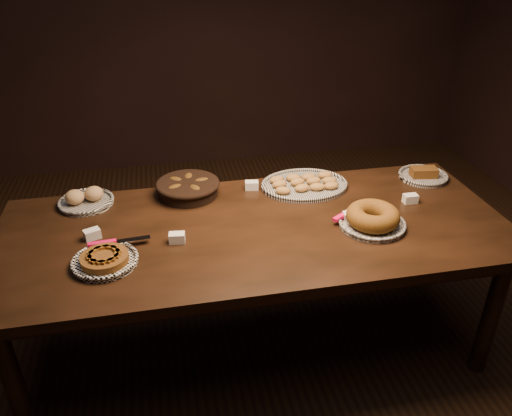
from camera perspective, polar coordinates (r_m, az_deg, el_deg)
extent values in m
plane|color=black|center=(2.81, -0.02, -15.28)|extent=(5.00, 5.00, 0.00)
cube|color=black|center=(2.36, -0.03, -2.63)|extent=(2.40, 1.00, 0.05)
cylinder|color=black|center=(2.37, -25.92, -17.75)|extent=(0.08, 0.08, 0.70)
cylinder|color=black|center=(2.70, 25.29, -10.95)|extent=(0.08, 0.08, 0.70)
cylinder|color=black|center=(2.93, -22.98, -6.99)|extent=(0.08, 0.08, 0.70)
cylinder|color=black|center=(3.21, 17.88, -2.65)|extent=(0.08, 0.08, 0.70)
torus|color=white|center=(2.17, -16.89, -5.70)|extent=(0.28, 0.28, 0.02)
cylinder|color=#4A240E|center=(2.17, -16.92, -5.53)|extent=(0.21, 0.21, 0.03)
cube|color=#633611|center=(2.15, -15.59, -5.02)|extent=(0.03, 0.07, 0.01)
cube|color=#633611|center=(2.17, -15.75, -4.57)|extent=(0.05, 0.07, 0.01)
cube|color=#633611|center=(2.20, -16.37, -4.31)|extent=(0.07, 0.04, 0.01)
cube|color=#633611|center=(2.20, -17.22, -4.34)|extent=(0.07, 0.03, 0.01)
cube|color=#633611|center=(2.19, -17.99, -4.64)|extent=(0.06, 0.06, 0.01)
cube|color=#633611|center=(2.17, -18.39, -5.12)|extent=(0.03, 0.07, 0.01)
cube|color=#633611|center=(2.14, -18.28, -5.58)|extent=(0.05, 0.07, 0.01)
cube|color=#633611|center=(2.12, -17.66, -5.86)|extent=(0.07, 0.04, 0.01)
cube|color=#633611|center=(2.11, -16.77, -5.83)|extent=(0.07, 0.03, 0.01)
cube|color=#633611|center=(2.12, -15.98, -5.51)|extent=(0.06, 0.06, 0.01)
cube|color=#FF0C59|center=(2.27, -17.16, -3.88)|extent=(0.12, 0.03, 0.02)
cube|color=silver|center=(2.26, -13.89, -3.52)|extent=(0.15, 0.04, 0.00)
torus|color=black|center=(2.70, 5.55, 2.77)|extent=(0.38, 0.38, 0.02)
ellipsoid|color=olive|center=(2.60, 3.10, 2.01)|extent=(0.09, 0.07, 0.04)
ellipsoid|color=olive|center=(2.63, 5.29, 2.31)|extent=(0.09, 0.06, 0.04)
ellipsoid|color=olive|center=(2.65, 7.01, 2.42)|extent=(0.09, 0.06, 0.04)
ellipsoid|color=olive|center=(2.67, 8.61, 2.56)|extent=(0.09, 0.06, 0.04)
ellipsoid|color=olive|center=(2.66, 2.70, 2.75)|extent=(0.09, 0.07, 0.04)
ellipsoid|color=olive|center=(2.69, 4.76, 3.00)|extent=(0.09, 0.07, 0.04)
ellipsoid|color=olive|center=(2.71, 6.60, 3.11)|extent=(0.08, 0.06, 0.04)
ellipsoid|color=olive|center=(2.73, 8.39, 3.13)|extent=(0.09, 0.06, 0.04)
ellipsoid|color=olive|center=(2.71, 2.39, 3.26)|extent=(0.09, 0.07, 0.04)
ellipsoid|color=olive|center=(2.74, 4.29, 3.48)|extent=(0.09, 0.06, 0.04)
ellipsoid|color=olive|center=(2.75, 6.04, 3.56)|extent=(0.09, 0.06, 0.04)
ellipsoid|color=olive|center=(2.79, 7.88, 3.77)|extent=(0.09, 0.06, 0.04)
torus|color=black|center=(2.40, 13.13, -1.62)|extent=(0.31, 0.31, 0.02)
torus|color=brown|center=(2.38, 13.22, -0.89)|extent=(0.27, 0.27, 0.09)
cube|color=#FF0C59|center=(2.40, 9.84, -0.87)|extent=(0.11, 0.09, 0.02)
cube|color=silver|center=(2.50, 11.63, 0.10)|extent=(0.14, 0.11, 0.00)
cylinder|color=black|center=(2.62, -7.78, 2.24)|extent=(0.38, 0.38, 0.08)
torus|color=black|center=(2.61, -7.81, 2.73)|extent=(0.33, 0.33, 0.03)
ellipsoid|color=black|center=(2.63, -6.20, 2.96)|extent=(0.11, 0.07, 0.05)
ellipsoid|color=black|center=(2.68, -7.70, 3.40)|extent=(0.07, 0.11, 0.05)
ellipsoid|color=black|center=(2.66, -9.13, 3.02)|extent=(0.11, 0.11, 0.05)
ellipsoid|color=black|center=(2.58, -9.22, 2.16)|extent=(0.11, 0.10, 0.05)
ellipsoid|color=black|center=(2.55, -6.96, 2.05)|extent=(0.09, 0.11, 0.05)
torus|color=white|center=(2.66, -18.85, 0.79)|extent=(0.28, 0.28, 0.02)
ellipsoid|color=#9E7849|center=(2.65, -20.02, 1.17)|extent=(0.09, 0.09, 0.07)
ellipsoid|color=#9E7849|center=(2.66, -18.04, 1.58)|extent=(0.09, 0.09, 0.07)
torus|color=black|center=(2.94, 18.57, 3.61)|extent=(0.27, 0.27, 0.02)
cube|color=#4A240E|center=(2.94, 18.62, 3.91)|extent=(0.15, 0.10, 0.05)
cube|color=white|center=(2.24, -9.02, -3.38)|extent=(0.08, 0.05, 0.04)
cube|color=white|center=(2.67, -0.49, 2.61)|extent=(0.08, 0.06, 0.04)
cube|color=white|center=(2.42, 10.76, -0.99)|extent=(0.07, 0.05, 0.04)
cube|color=white|center=(2.36, -18.21, -2.86)|extent=(0.08, 0.07, 0.04)
cube|color=white|center=(2.65, 17.23, 1.03)|extent=(0.07, 0.05, 0.04)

